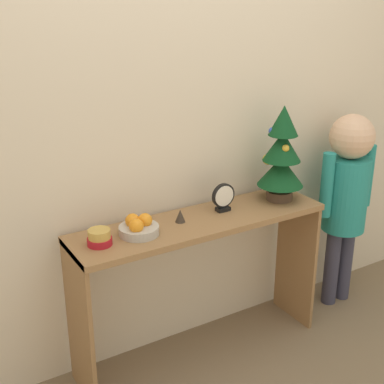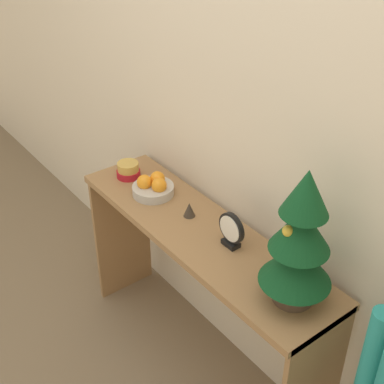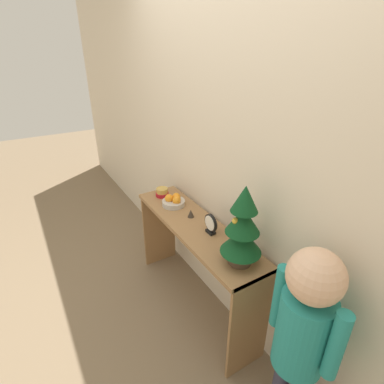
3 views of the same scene
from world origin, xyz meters
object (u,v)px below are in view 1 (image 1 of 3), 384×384
Objects in this scene: mini_tree at (282,155)px; figurine at (180,216)px; fruit_bowl at (139,227)px; desk_clock at (223,198)px; singing_bowl at (99,238)px; child_figure at (347,187)px.

mini_tree is 0.62m from figurine.
fruit_bowl is 2.89× the size of figurine.
mini_tree is 3.48× the size of desk_clock.
desk_clock reaches higher than singing_bowl.
desk_clock reaches higher than figurine.
figurine is 1.07m from child_figure.
desk_clock is (-0.34, 0.02, -0.17)m from mini_tree.
singing_bowl is (-1.00, -0.02, -0.21)m from mini_tree.
singing_bowl is 0.66m from desk_clock.
desk_clock is 0.83m from child_figure.
child_figure reaches higher than desk_clock.
singing_bowl is at bearing -176.73° from desk_clock.
mini_tree is 2.75× the size of fruit_bowl.
desk_clock is at bearing 3.42° from fruit_bowl.
singing_bowl is 1.48m from child_figure.
mini_tree reaches higher than fruit_bowl.
mini_tree reaches higher than desk_clock.
mini_tree is 0.43× the size of child_figure.
singing_bowl is 0.76× the size of desk_clock.
singing_bowl is at bearing -179.11° from mini_tree.
mini_tree is 7.94× the size of figurine.
desk_clock is 2.28× the size of figurine.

